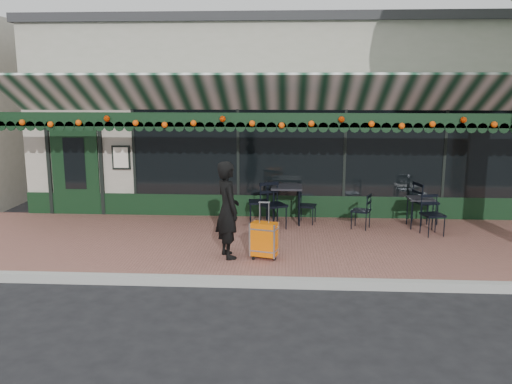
# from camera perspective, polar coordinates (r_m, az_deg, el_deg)

# --- Properties ---
(ground) EXTENTS (80.00, 80.00, 0.00)m
(ground) POSITION_cam_1_polar(r_m,az_deg,el_deg) (8.77, 2.35, -9.78)
(ground) COLOR black
(ground) RESTS_ON ground
(sidewalk) EXTENTS (18.00, 4.00, 0.15)m
(sidewalk) POSITION_cam_1_polar(r_m,az_deg,el_deg) (10.64, 2.57, -5.54)
(sidewalk) COLOR brown
(sidewalk) RESTS_ON ground
(curb) EXTENTS (18.00, 0.16, 0.15)m
(curb) POSITION_cam_1_polar(r_m,az_deg,el_deg) (8.67, 2.34, -9.51)
(curb) COLOR #9E9E99
(curb) RESTS_ON ground
(restaurant_building) EXTENTS (12.00, 9.60, 4.50)m
(restaurant_building) POSITION_cam_1_polar(r_m,az_deg,el_deg) (16.04, 2.98, 8.12)
(restaurant_building) COLOR gray
(restaurant_building) RESTS_ON ground
(woman) EXTENTS (0.63, 0.74, 1.71)m
(woman) POSITION_cam_1_polar(r_m,az_deg,el_deg) (9.44, -3.00, -1.88)
(woman) COLOR black
(woman) RESTS_ON sidewalk
(suitcase) EXTENTS (0.49, 0.36, 1.01)m
(suitcase) POSITION_cam_1_polar(r_m,az_deg,el_deg) (9.46, 0.86, -5.06)
(suitcase) COLOR #DE6007
(suitcase) RESTS_ON sidewalk
(cafe_table_a) EXTENTS (0.52, 0.52, 0.64)m
(cafe_table_a) POSITION_cam_1_polar(r_m,az_deg,el_deg) (11.99, 16.92, -0.88)
(cafe_table_a) COLOR black
(cafe_table_a) RESTS_ON sidewalk
(cafe_table_b) EXTENTS (0.67, 0.67, 0.82)m
(cafe_table_b) POSITION_cam_1_polar(r_m,az_deg,el_deg) (11.82, 3.24, 0.23)
(cafe_table_b) COLOR black
(cafe_table_b) RESTS_ON sidewalk
(chair_a_left) EXTENTS (0.49, 0.49, 0.75)m
(chair_a_left) POSITION_cam_1_polar(r_m,az_deg,el_deg) (11.62, 10.98, -1.98)
(chair_a_left) COLOR black
(chair_a_left) RESTS_ON sidewalk
(chair_a_right) EXTENTS (0.58, 0.58, 0.93)m
(chair_a_right) POSITION_cam_1_polar(r_m,az_deg,el_deg) (12.37, 17.40, -1.07)
(chair_a_right) COLOR black
(chair_a_right) RESTS_ON sidewalk
(chair_a_front) EXTENTS (0.50, 0.50, 0.82)m
(chair_a_front) POSITION_cam_1_polar(r_m,az_deg,el_deg) (11.47, 18.11, -2.34)
(chair_a_front) COLOR black
(chair_a_front) RESTS_ON sidewalk
(chair_b_left) EXTENTS (0.49, 0.49, 0.90)m
(chair_b_left) POSITION_cam_1_polar(r_m,az_deg,el_deg) (11.91, 0.29, -1.10)
(chair_b_left) COLOR black
(chair_b_left) RESTS_ON sidewalk
(chair_b_right) EXTENTS (0.46, 0.46, 0.77)m
(chair_b_right) POSITION_cam_1_polar(r_m,az_deg,el_deg) (11.89, 5.40, -1.49)
(chair_b_right) COLOR black
(chair_b_right) RESTS_ON sidewalk
(chair_b_front) EXTENTS (0.66, 0.66, 0.98)m
(chair_b_front) POSITION_cam_1_polar(r_m,az_deg,el_deg) (11.41, 1.84, -1.44)
(chair_b_front) COLOR black
(chair_b_front) RESTS_ON sidewalk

